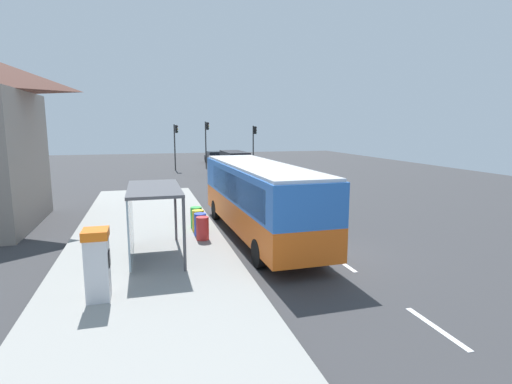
{
  "coord_description": "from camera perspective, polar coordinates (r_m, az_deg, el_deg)",
  "views": [
    {
      "loc": [
        -6.35,
        -13.68,
        4.82
      ],
      "look_at": [
        -1.0,
        5.96,
        1.5
      ],
      "focal_mm": 28.58,
      "sensor_mm": 36.0,
      "label": 1
    }
  ],
  "objects": [
    {
      "name": "traffic_light_near_side",
      "position": [
        45.89,
        -0.27,
        7.26
      ],
      "size": [
        0.49,
        0.28,
        4.82
      ],
      "color": "#2D2D2D",
      "rests_on": "ground"
    },
    {
      "name": "recycling_bin_green",
      "position": [
        18.95,
        -8.37,
        -3.53
      ],
      "size": [
        0.52,
        0.52,
        0.95
      ],
      "primitive_type": "cylinder",
      "color": "green",
      "rests_on": "sidewalk_platform"
    },
    {
      "name": "ticket_machine",
      "position": [
        11.82,
        -21.33,
        -9.36
      ],
      "size": [
        0.66,
        0.76,
        1.94
      ],
      "color": "silver",
      "rests_on": "sidewalk_platform"
    },
    {
      "name": "sidewalk_platform",
      "position": [
        16.38,
        -14.89,
        -7.84
      ],
      "size": [
        6.2,
        30.0,
        0.18
      ],
      "primitive_type": "cube",
      "color": "#999993",
      "rests_on": "ground"
    },
    {
      "name": "recycling_bin_blue",
      "position": [
        17.59,
        -7.81,
        -4.51
      ],
      "size": [
        0.52,
        0.52,
        0.95
      ],
      "primitive_type": "cylinder",
      "color": "blue",
      "rests_on": "sidewalk_platform"
    },
    {
      "name": "ground_plane",
      "position": [
        28.81,
        -2.29,
        -0.42
      ],
      "size": [
        56.0,
        92.0,
        0.04
      ],
      "primitive_type": "cube",
      "color": "#38383A"
    },
    {
      "name": "traffic_light_far_side",
      "position": [
        45.25,
        -11.2,
        7.17
      ],
      "size": [
        0.49,
        0.28,
        4.97
      ],
      "color": "#2D2D2D",
      "rests_on": "ground"
    },
    {
      "name": "lane_stripe_seg_1",
      "position": [
        15.08,
        11.77,
        -9.55
      ],
      "size": [
        0.16,
        2.2,
        0.01
      ],
      "primitive_type": "cube",
      "color": "silver",
      "rests_on": "ground"
    },
    {
      "name": "white_van",
      "position": [
        40.57,
        -3.03,
        4.33
      ],
      "size": [
        2.07,
        5.22,
        2.3
      ],
      "color": "black",
      "rests_on": "ground"
    },
    {
      "name": "sedan_near",
      "position": [
        53.48,
        -5.91,
        4.89
      ],
      "size": [
        1.92,
        4.44,
        1.52
      ],
      "color": "black",
      "rests_on": "ground"
    },
    {
      "name": "lane_stripe_seg_4",
      "position": [
        28.86,
        -1.81,
        -0.34
      ],
      "size": [
        0.16,
        2.2,
        0.01
      ],
      "primitive_type": "cube",
      "color": "silver",
      "rests_on": "ground"
    },
    {
      "name": "traffic_light_median",
      "position": [
        46.42,
        -6.94,
        7.56
      ],
      "size": [
        0.49,
        0.28,
        5.28
      ],
      "color": "#2D2D2D",
      "rests_on": "ground"
    },
    {
      "name": "recycling_bin_yellow",
      "position": [
        18.27,
        -8.1,
        -4.01
      ],
      "size": [
        0.52,
        0.52,
        0.95
      ],
      "primitive_type": "cylinder",
      "color": "yellow",
      "rests_on": "sidewalk_platform"
    },
    {
      "name": "lane_stripe_seg_3",
      "position": [
        24.11,
        0.96,
        -2.26
      ],
      "size": [
        0.16,
        2.2,
        0.01
      ],
      "primitive_type": "cube",
      "color": "silver",
      "rests_on": "ground"
    },
    {
      "name": "lane_stripe_seg_5",
      "position": [
        33.68,
        -3.79,
        1.02
      ],
      "size": [
        0.16,
        2.2,
        0.01
      ],
      "primitive_type": "cube",
      "color": "silver",
      "rests_on": "ground"
    },
    {
      "name": "bus_shelter",
      "position": [
        14.9,
        -15.23,
        -1.59
      ],
      "size": [
        1.8,
        4.0,
        2.5
      ],
      "color": "#4C4C51",
      "rests_on": "sidewalk_platform"
    },
    {
      "name": "lane_stripe_seg_0",
      "position": [
        11.21,
        23.93,
        -17.0
      ],
      "size": [
        0.16,
        2.2,
        0.01
      ],
      "primitive_type": "cube",
      "color": "silver",
      "rests_on": "ground"
    },
    {
      "name": "lane_stripe_seg_7",
      "position": [
        43.45,
        -6.42,
        2.84
      ],
      "size": [
        0.16,
        2.2,
        0.01
      ],
      "primitive_type": "cube",
      "color": "silver",
      "rests_on": "ground"
    },
    {
      "name": "recycling_bin_red",
      "position": [
        16.92,
        -7.5,
        -5.06
      ],
      "size": [
        0.52,
        0.52,
        0.95
      ],
      "primitive_type": "cylinder",
      "color": "red",
      "rests_on": "sidewalk_platform"
    },
    {
      "name": "bus",
      "position": [
        17.54,
        0.31,
        -0.51
      ],
      "size": [
        2.77,
        11.07,
        3.21
      ],
      "color": "orange",
      "rests_on": "ground"
    },
    {
      "name": "lane_stripe_seg_2",
      "position": [
        19.47,
        5.09,
        -5.08
      ],
      "size": [
        0.16,
        2.2,
        0.01
      ],
      "primitive_type": "cube",
      "color": "silver",
      "rests_on": "ground"
    },
    {
      "name": "lane_stripe_seg_6",
      "position": [
        38.55,
        -5.27,
        2.05
      ],
      "size": [
        0.16,
        2.2,
        0.01
      ],
      "primitive_type": "cube",
      "color": "silver",
      "rests_on": "ground"
    }
  ]
}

